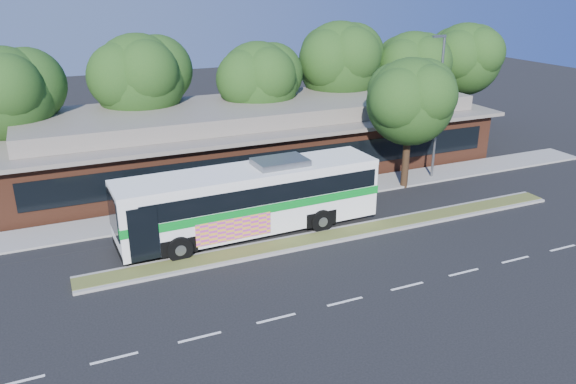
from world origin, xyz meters
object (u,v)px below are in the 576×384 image
object	(u,v)px
lamp_post	(438,104)
transit_bus	(251,195)
sedan	(55,203)
sidewalk_tree	(414,99)

from	to	relation	value
lamp_post	transit_bus	world-z (taller)	lamp_post
transit_bus	sedan	size ratio (longest dim) A/B	3.10
lamp_post	sedan	xyz separation A→B (m)	(-22.75, 3.47, -4.28)
sidewalk_tree	lamp_post	bearing A→B (deg)	14.42
sedan	sidewalk_tree	distance (m)	21.47
transit_bus	sedan	distance (m)	11.42
sidewalk_tree	sedan	bearing A→B (deg)	168.83
lamp_post	transit_bus	distance (m)	14.37
transit_bus	sedan	xyz separation A→B (m)	(-9.06, 6.80, -1.46)
transit_bus	sidewalk_tree	distance (m)	12.26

